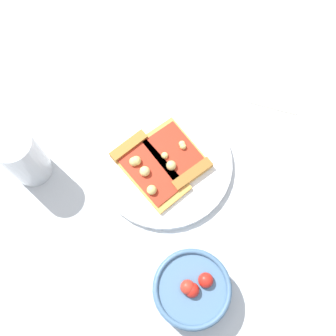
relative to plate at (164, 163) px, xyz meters
The scene contains 7 objects.
ground_plane 0.02m from the plate, 28.39° to the left, with size 2.40×2.40×0.00m, color silver.
plate is the anchor object (origin of this frame).
pizza_slice_near 0.04m from the plate, 160.95° to the right, with size 0.15×0.17×0.03m.
pizza_slice_far 0.03m from the plate, 10.63° to the left, with size 0.14×0.15×0.03m.
salad_bowl 0.24m from the plate, 83.04° to the right, with size 0.13×0.13×0.08m.
soda_glass 0.26m from the plate, behind, with size 0.07×0.07×0.13m.
paper_napkin 0.29m from the plate, 32.08° to the left, with size 0.10×0.10×0.00m, color silver.
Camera 1 is at (-0.02, -0.28, 0.72)m, focal length 42.17 mm.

